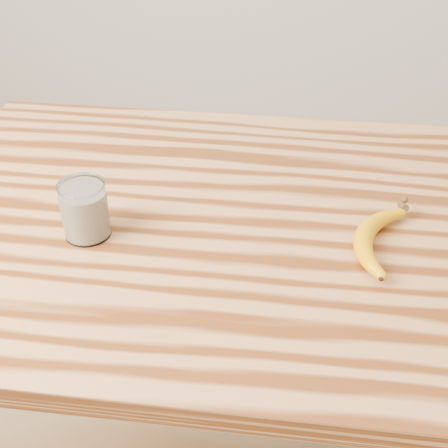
# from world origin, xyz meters

# --- Properties ---
(table) EXTENTS (1.20, 0.80, 0.90)m
(table) POSITION_xyz_m (0.00, 0.00, 0.77)
(table) COLOR #B77A46
(table) RESTS_ON ground
(smoothie_glass) EXTENTS (0.08, 0.08, 0.10)m
(smoothie_glass) POSITION_xyz_m (-0.26, -0.07, 0.95)
(smoothie_glass) COLOR white
(smoothie_glass) RESTS_ON table
(banana) EXTENTS (0.16, 0.28, 0.03)m
(banana) POSITION_xyz_m (0.19, -0.04, 0.92)
(banana) COLOR #E49500
(banana) RESTS_ON table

